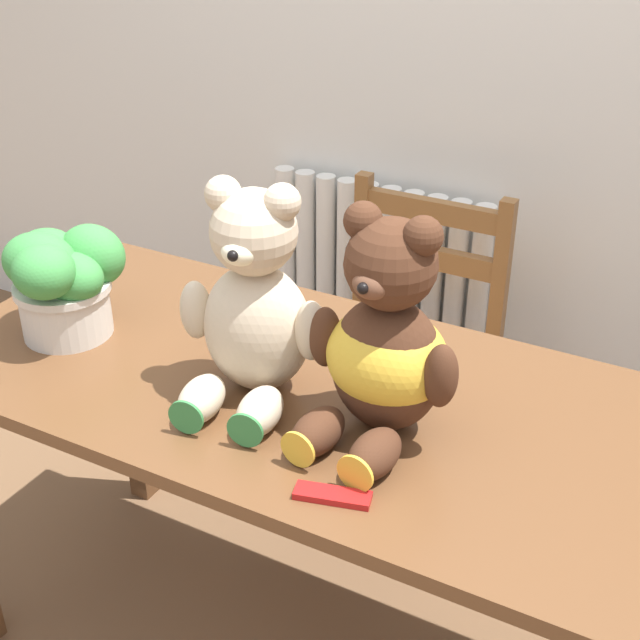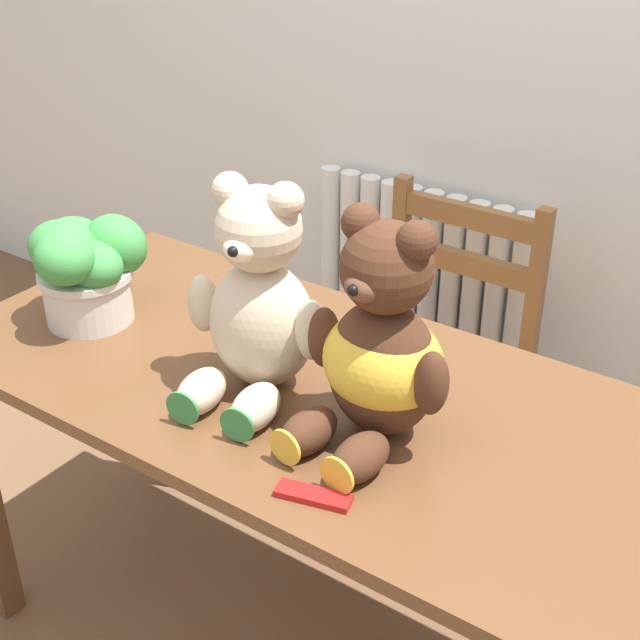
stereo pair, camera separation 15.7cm
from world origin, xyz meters
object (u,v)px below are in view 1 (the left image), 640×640
(teddy_bear_right, at_px, (385,347))
(chocolate_bar, at_px, (333,495))
(wooden_chair_behind, at_px, (404,358))
(teddy_bear_left, at_px, (253,306))
(potted_plant, at_px, (62,277))

(teddy_bear_right, xyz_separation_m, chocolate_bar, (0.01, -0.22, -0.16))
(wooden_chair_behind, distance_m, chocolate_bar, 1.05)
(teddy_bear_left, xyz_separation_m, chocolate_bar, (0.28, -0.21, -0.17))
(wooden_chair_behind, distance_m, teddy_bear_left, 0.90)
(teddy_bear_left, distance_m, potted_plant, 0.46)
(wooden_chair_behind, relative_size, teddy_bear_left, 2.15)
(wooden_chair_behind, bearing_deg, teddy_bear_left, 90.08)
(teddy_bear_left, bearing_deg, wooden_chair_behind, -98.42)
(teddy_bear_left, height_order, potted_plant, teddy_bear_left)
(wooden_chair_behind, xyz_separation_m, potted_plant, (-0.46, -0.75, 0.47))
(teddy_bear_right, height_order, potted_plant, teddy_bear_right)
(wooden_chair_behind, relative_size, potted_plant, 3.50)
(teddy_bear_right, distance_m, chocolate_bar, 0.27)
(chocolate_bar, bearing_deg, wooden_chair_behind, 106.21)
(wooden_chair_behind, height_order, teddy_bear_left, teddy_bear_left)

